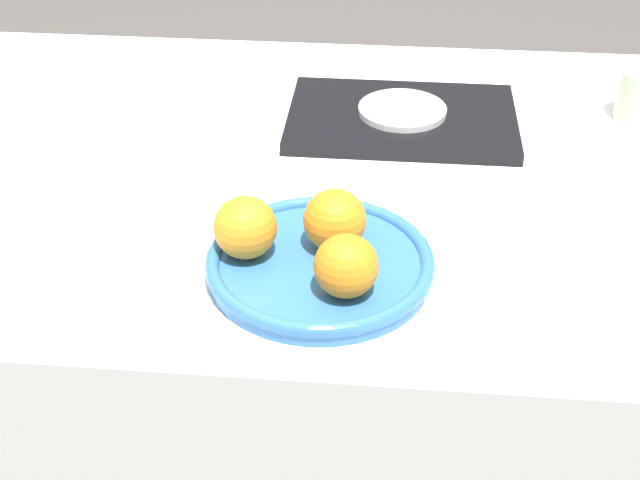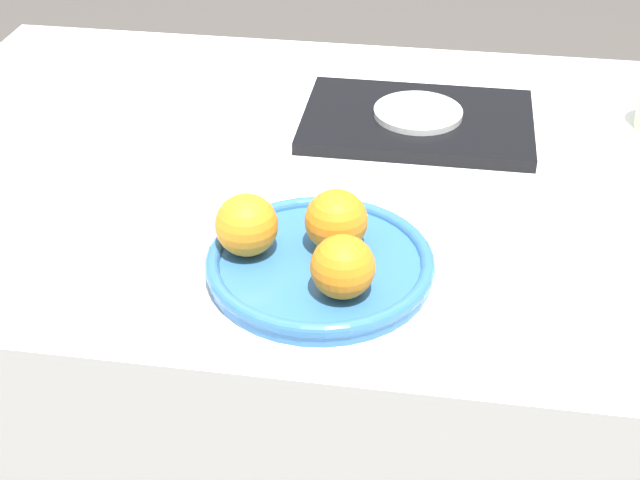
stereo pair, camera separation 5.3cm
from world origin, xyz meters
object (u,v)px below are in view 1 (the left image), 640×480
(cup_1, at_px, (1,108))
(side_plate, at_px, (402,110))
(orange_2, at_px, (245,228))
(serving_tray, at_px, (402,119))
(orange_0, at_px, (346,266))
(orange_1, at_px, (335,220))
(fruit_platter, at_px, (320,264))
(napkin, at_px, (205,179))

(cup_1, bearing_deg, side_plate, 5.79)
(orange_2, xyz_separation_m, side_plate, (0.18, 0.40, -0.03))
(serving_tray, relative_size, side_plate, 2.58)
(orange_0, xyz_separation_m, serving_tray, (0.06, 0.46, -0.05))
(orange_1, height_order, orange_2, same)
(orange_0, bearing_deg, cup_1, 144.71)
(fruit_platter, height_order, side_plate, side_plate)
(orange_0, relative_size, serving_tray, 0.21)
(orange_0, bearing_deg, orange_1, 102.49)
(fruit_platter, relative_size, side_plate, 2.00)
(cup_1, bearing_deg, orange_0, -35.29)
(orange_0, relative_size, cup_1, 0.92)
(orange_2, bearing_deg, napkin, 115.34)
(napkin, bearing_deg, cup_1, 158.13)
(side_plate, distance_m, napkin, 0.34)
(fruit_platter, height_order, serving_tray, fruit_platter)
(fruit_platter, relative_size, orange_0, 3.75)
(side_plate, relative_size, napkin, 1.04)
(fruit_platter, distance_m, orange_2, 0.10)
(orange_0, distance_m, side_plate, 0.47)
(orange_0, distance_m, napkin, 0.34)
(fruit_platter, relative_size, orange_2, 3.62)
(fruit_platter, bearing_deg, cup_1, 147.21)
(napkin, bearing_deg, orange_0, -50.15)
(orange_1, bearing_deg, cup_1, 150.36)
(orange_1, distance_m, cup_1, 0.63)
(orange_1, xyz_separation_m, napkin, (-0.20, 0.17, -0.05))
(fruit_platter, distance_m, side_plate, 0.42)
(orange_0, xyz_separation_m, orange_1, (-0.02, 0.09, 0.00))
(serving_tray, bearing_deg, orange_2, -114.45)
(fruit_platter, height_order, napkin, fruit_platter)
(napkin, bearing_deg, orange_2, -64.66)
(fruit_platter, height_order, orange_0, orange_0)
(fruit_platter, distance_m, serving_tray, 0.42)
(fruit_platter, bearing_deg, napkin, 132.09)
(serving_tray, relative_size, napkin, 2.68)
(orange_2, distance_m, cup_1, 0.56)
(fruit_platter, relative_size, orange_1, 3.61)
(fruit_platter, xyz_separation_m, orange_0, (0.03, -0.06, 0.04))
(serving_tray, bearing_deg, side_plate, 0.00)
(orange_0, height_order, orange_1, orange_1)
(napkin, bearing_deg, fruit_platter, -47.91)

